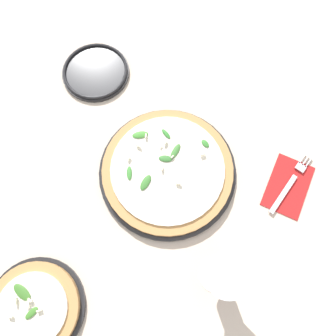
# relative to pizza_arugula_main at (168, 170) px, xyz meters

# --- Properties ---
(ground_plane) EXTENTS (6.00, 6.00, 0.00)m
(ground_plane) POSITION_rel_pizza_arugula_main_xyz_m (-0.00, 0.04, -0.02)
(ground_plane) COLOR beige
(pizza_arugula_main) EXTENTS (0.34, 0.34, 0.05)m
(pizza_arugula_main) POSITION_rel_pizza_arugula_main_xyz_m (0.00, 0.00, 0.00)
(pizza_arugula_main) COLOR black
(pizza_arugula_main) RESTS_ON ground_plane
(pizza_personal_side) EXTENTS (0.22, 0.22, 0.05)m
(pizza_personal_side) POSITION_rel_pizza_arugula_main_xyz_m (-0.40, 0.16, -0.00)
(pizza_personal_side) COLOR black
(pizza_personal_side) RESTS_ON ground_plane
(wine_glass) EXTENTS (0.09, 0.09, 0.17)m
(wine_glass) POSITION_rel_pizza_arugula_main_xyz_m (-0.20, -0.19, 0.09)
(wine_glass) COLOR white
(wine_glass) RESTS_ON ground_plane
(napkin) EXTENTS (0.15, 0.11, 0.01)m
(napkin) POSITION_rel_pizza_arugula_main_xyz_m (0.07, -0.29, -0.01)
(napkin) COLOR #B21E1E
(napkin) RESTS_ON ground_plane
(fork) EXTENTS (0.18, 0.07, 0.00)m
(fork) POSITION_rel_pizza_arugula_main_xyz_m (0.08, -0.30, -0.01)
(fork) COLOR silver
(fork) RESTS_ON ground_plane
(side_plate_white) EXTENTS (0.19, 0.19, 0.02)m
(side_plate_white) POSITION_rel_pizza_arugula_main_xyz_m (0.20, 0.29, -0.01)
(side_plate_white) COLOR black
(side_plate_white) RESTS_ON ground_plane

